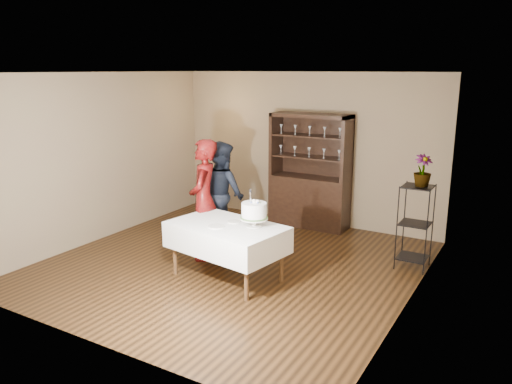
# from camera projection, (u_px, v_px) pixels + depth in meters

# --- Properties ---
(floor) EXTENTS (5.00, 5.00, 0.00)m
(floor) POSITION_uv_depth(u_px,v_px,m) (232.00, 264.00, 7.21)
(floor) COLOR black
(floor) RESTS_ON ground
(ceiling) EXTENTS (5.00, 5.00, 0.00)m
(ceiling) POSITION_uv_depth(u_px,v_px,m) (229.00, 72.00, 6.56)
(ceiling) COLOR silver
(ceiling) RESTS_ON back_wall
(back_wall) EXTENTS (5.00, 0.02, 2.70)m
(back_wall) POSITION_uv_depth(u_px,v_px,m) (306.00, 148.00, 8.98)
(back_wall) COLOR #77694C
(back_wall) RESTS_ON floor
(wall_left) EXTENTS (0.02, 5.00, 2.70)m
(wall_left) POSITION_uv_depth(u_px,v_px,m) (102.00, 157.00, 8.11)
(wall_left) COLOR #77694C
(wall_left) RESTS_ON floor
(wall_right) EXTENTS (0.02, 5.00, 2.70)m
(wall_right) POSITION_uv_depth(u_px,v_px,m) (415.00, 195.00, 5.67)
(wall_right) COLOR #77694C
(wall_right) RESTS_ON floor
(china_hutch) EXTENTS (1.40, 0.48, 2.00)m
(china_hutch) POSITION_uv_depth(u_px,v_px,m) (310.00, 190.00, 8.84)
(china_hutch) COLOR black
(china_hutch) RESTS_ON floor
(plant_etagere) EXTENTS (0.42, 0.42, 1.20)m
(plant_etagere) POSITION_uv_depth(u_px,v_px,m) (415.00, 224.00, 6.95)
(plant_etagere) COLOR black
(plant_etagere) RESTS_ON floor
(cake_table) EXTENTS (1.64, 1.16, 0.75)m
(cake_table) POSITION_uv_depth(u_px,v_px,m) (227.00, 237.00, 6.60)
(cake_table) COLOR silver
(cake_table) RESTS_ON floor
(woman) EXTENTS (0.66, 0.77, 1.78)m
(woman) POSITION_uv_depth(u_px,v_px,m) (204.00, 200.00, 7.27)
(woman) COLOR #340408
(woman) RESTS_ON floor
(man) EXTENTS (1.00, 0.90, 1.67)m
(man) POSITION_uv_depth(u_px,v_px,m) (222.00, 194.00, 7.85)
(man) COLOR black
(man) RESTS_ON floor
(cake) EXTENTS (0.36, 0.36, 0.50)m
(cake) POSITION_uv_depth(u_px,v_px,m) (254.00, 212.00, 6.44)
(cake) COLOR silver
(cake) RESTS_ON cake_table
(plate_near) EXTENTS (0.24, 0.24, 0.01)m
(plate_near) POSITION_uv_depth(u_px,v_px,m) (216.00, 226.00, 6.46)
(plate_near) COLOR silver
(plate_near) RESTS_ON cake_table
(plate_far) EXTENTS (0.20, 0.20, 0.01)m
(plate_far) POSITION_uv_depth(u_px,v_px,m) (234.00, 222.00, 6.66)
(plate_far) COLOR silver
(plate_far) RESTS_ON cake_table
(potted_plant) EXTENTS (0.34, 0.34, 0.44)m
(potted_plant) POSITION_uv_depth(u_px,v_px,m) (423.00, 171.00, 6.76)
(potted_plant) COLOR #416530
(potted_plant) RESTS_ON plant_etagere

